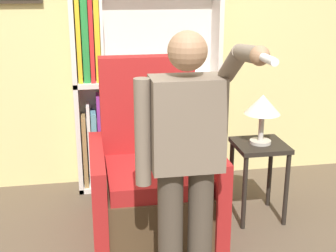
# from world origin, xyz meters

# --- Properties ---
(wall_back) EXTENTS (8.00, 0.11, 2.80)m
(wall_back) POSITION_xyz_m (-0.01, 2.03, 1.40)
(wall_back) COLOR #DBCC84
(wall_back) RESTS_ON ground_plane
(bookcase) EXTENTS (1.29, 0.28, 1.97)m
(bookcase) POSITION_xyz_m (-0.21, 1.87, 0.93)
(bookcase) COLOR silver
(bookcase) RESTS_ON ground_plane
(armchair) EXTENTS (0.94, 0.89, 1.29)m
(armchair) POSITION_xyz_m (-0.12, 1.08, 0.39)
(armchair) COLOR #4C3823
(armchair) RESTS_ON ground_plane
(person_standing) EXTENTS (0.55, 0.78, 1.60)m
(person_standing) POSITION_xyz_m (-0.04, 0.22, 0.91)
(person_standing) COLOR #473D33
(person_standing) RESTS_ON ground_plane
(side_table) EXTENTS (0.39, 0.39, 0.63)m
(side_table) POSITION_xyz_m (0.73, 1.06, 0.50)
(side_table) COLOR black
(side_table) RESTS_ON ground_plane
(table_lamp) EXTENTS (0.28, 0.28, 0.39)m
(table_lamp) POSITION_xyz_m (0.73, 1.06, 0.92)
(table_lamp) COLOR #B7B2A8
(table_lamp) RESTS_ON side_table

